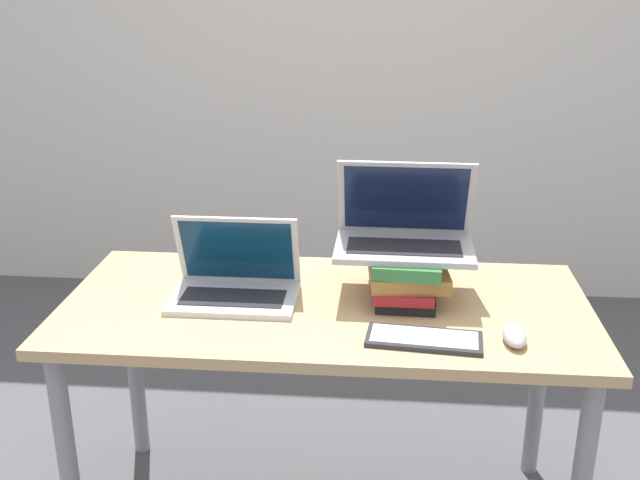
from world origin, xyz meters
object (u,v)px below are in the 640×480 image
at_px(laptop_on_books, 404,231).
at_px(mouse, 514,335).
at_px(laptop_left, 235,282).
at_px(wireless_keyboard, 424,339).
at_px(book_stack, 406,273).

bearing_deg(laptop_on_books, mouse, -46.14).
relative_size(laptop_left, mouse, 2.96).
height_order(laptop_left, wireless_keyboard, laptop_left).
xyz_separation_m(laptop_left, book_stack, (0.46, 0.05, 0.02)).
distance_m(book_stack, wireless_keyboard, 0.27).
xyz_separation_m(laptop_on_books, wireless_keyboard, (0.05, -0.29, -0.17)).
bearing_deg(mouse, book_stack, 135.84).
distance_m(wireless_keyboard, mouse, 0.22).
height_order(laptop_left, mouse, laptop_left).
distance_m(laptop_left, mouse, 0.75).
bearing_deg(mouse, laptop_on_books, 133.86).
bearing_deg(wireless_keyboard, laptop_on_books, 99.50).
height_order(laptop_left, book_stack, laptop_left).
relative_size(wireless_keyboard, mouse, 2.52).
bearing_deg(wireless_keyboard, laptop_left, 157.16).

